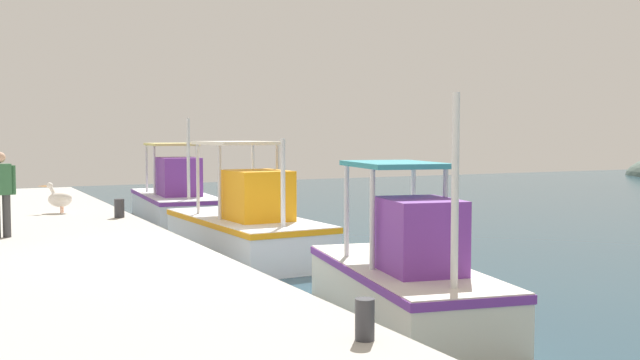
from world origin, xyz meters
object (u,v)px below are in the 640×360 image
Objects in this scene: fishing_boat_nearest at (175,200)px; mooring_bollard_nearest at (119,208)px; fishing_boat_second at (247,228)px; fishing_boat_third at (406,280)px; pelican at (60,198)px; fisherman_standing at (1,191)px; mooring_bollard_second at (365,319)px.

mooring_bollard_nearest is at bearing -28.92° from fishing_boat_nearest.
fishing_boat_third reaches higher than fishing_boat_second.
fishing_boat_second is 5.95× the size of pelican.
fishing_boat_second is 5.37m from fisherman_standing.
mooring_bollard_second is at bearing -9.38° from fishing_boat_nearest.
fishing_boat_third reaches higher than fisherman_standing.
fishing_boat_nearest reaches higher than fisherman_standing.
fishing_boat_third is 11.81m from pelican.
fishing_boat_nearest is 3.47× the size of fisherman_standing.
fishing_boat_second reaches higher than fisherman_standing.
mooring_bollard_second is (9.75, 2.87, -0.75)m from fisherman_standing.
mooring_bollard_nearest is at bearing -165.39° from fishing_boat_third.
fishing_boat_third reaches higher than fishing_boat_nearest.
fishing_boat_third is at bearing 14.61° from mooring_bollard_nearest.
fishing_boat_third is 3.84m from mooring_bollard_second.
fishing_boat_nearest is 6.52× the size of pelican.
fishing_boat_third is 9.69m from mooring_bollard_nearest.
fishing_boat_third reaches higher than mooring_bollard_second.
pelican is 14.22m from mooring_bollard_second.
fishing_boat_nearest is at bearing 178.21° from fishing_boat_third.
pelican is at bearing 159.16° from fisherman_standing.
fishing_boat_second is at bearing -179.57° from fishing_boat_third.
mooring_bollard_second is (2.94, -2.44, 0.34)m from fishing_boat_third.
fishing_boat_second is 5.84m from pelican.
mooring_bollard_nearest is (-2.73, -2.39, 0.32)m from fishing_boat_second.
fishing_boat_nearest is at bearing 151.08° from mooring_bollard_nearest.
fishing_boat_nearest reaches higher than pelican.
pelican is at bearing -141.97° from fishing_boat_second.
mooring_bollard_second is at bearing 4.81° from pelican.
fisherman_standing is 4.07× the size of mooring_bollard_second.
fisherman_standing is (7.82, -5.78, 1.05)m from fishing_boat_nearest.
fishing_boat_third is 11.44× the size of mooring_bollard_second.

